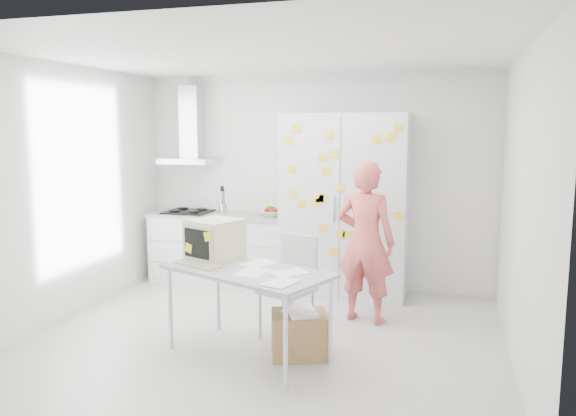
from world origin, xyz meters
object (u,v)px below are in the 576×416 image
(desk, at_px, (226,253))
(chair, at_px, (291,280))
(cardboard_box, at_px, (300,334))
(person, at_px, (366,242))

(desk, xyz_separation_m, chair, (0.50, 0.44, -0.33))
(chair, bearing_deg, desk, -117.55)
(chair, bearing_deg, cardboard_box, -44.77)
(desk, distance_m, chair, 0.75)
(cardboard_box, bearing_deg, person, 68.94)
(desk, bearing_deg, chair, 63.65)
(person, relative_size, chair, 1.71)
(person, xyz_separation_m, chair, (-0.63, -0.63, -0.29))
(person, xyz_separation_m, cardboard_box, (-0.42, -1.09, -0.65))
(cardboard_box, bearing_deg, chair, 114.34)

